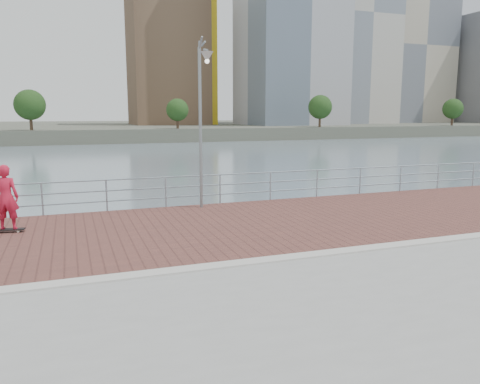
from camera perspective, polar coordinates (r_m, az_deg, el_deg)
name	(u,v)px	position (r m, az deg, el deg)	size (l,w,h in m)	color
water	(269,342)	(11.68, 3.53, -17.79)	(400.00, 400.00, 0.00)	slate
brick_lane	(222,226)	(14.15, -2.23, -4.14)	(40.00, 6.80, 0.02)	brown
curb	(270,260)	(10.89, 3.65, -8.26)	(40.00, 0.40, 0.06)	#B7B5AD
far_shore	(85,129)	(132.12, -18.37, 7.34)	(320.00, 95.00, 2.50)	#4C5142
guardrail	(193,187)	(17.22, -5.71, 0.61)	(39.06, 0.06, 1.13)	#8C9EA8
street_lamp	(203,94)	(16.18, -4.52, 11.78)	(0.41, 1.19, 5.62)	gray
skateboard	(9,230)	(14.86, -26.37, -4.13)	(0.89, 0.37, 0.10)	black
skateboarder	(6,197)	(14.68, -26.64, -0.58)	(0.68, 0.44, 1.86)	red
skyline	(217,29)	(120.81, -2.84, 19.24)	(233.00, 41.00, 65.10)	#ADA38E
shoreline_trees	(222,108)	(90.87, -2.22, 10.25)	(169.71, 5.07, 6.76)	#473323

